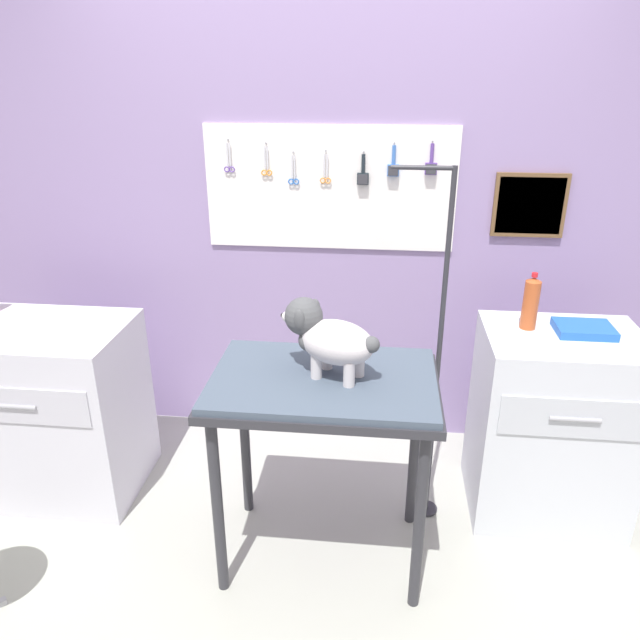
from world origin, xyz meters
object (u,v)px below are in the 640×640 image
at_px(grooming_table, 323,399).
at_px(cabinet_right, 551,424).
at_px(dog, 327,337).
at_px(counter_left, 52,409).
at_px(grooming_arm, 435,370).
at_px(soda_bottle, 531,303).

xyz_separation_m(grooming_table, cabinet_right, (1.01, 0.42, -0.32)).
height_order(dog, counter_left, dog).
relative_size(dog, cabinet_right, 0.45).
relative_size(grooming_table, cabinet_right, 0.99).
height_order(grooming_arm, cabinet_right, grooming_arm).
relative_size(counter_left, cabinet_right, 0.96).
relative_size(grooming_arm, soda_bottle, 6.34).
bearing_deg(counter_left, grooming_table, -13.78).
xyz_separation_m(counter_left, cabinet_right, (2.36, 0.09, 0.02)).
distance_m(grooming_arm, dog, 0.60).
height_order(grooming_table, soda_bottle, soda_bottle).
bearing_deg(cabinet_right, counter_left, -177.83).
bearing_deg(counter_left, grooming_arm, -0.48).
bearing_deg(cabinet_right, grooming_arm, -169.34).
xyz_separation_m(grooming_table, soda_bottle, (0.86, 0.49, 0.25)).
xyz_separation_m(grooming_table, dog, (0.01, 0.02, 0.26)).
bearing_deg(counter_left, cabinet_right, 2.17).
bearing_deg(soda_bottle, grooming_arm, -157.00).
bearing_deg(soda_bottle, cabinet_right, -23.16).
xyz_separation_m(grooming_table, counter_left, (-1.35, 0.33, -0.33)).
bearing_deg(grooming_arm, soda_bottle, 23.00).
bearing_deg(dog, soda_bottle, 28.93).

